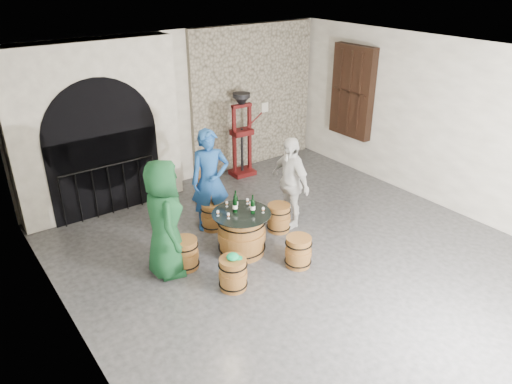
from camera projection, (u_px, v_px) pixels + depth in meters
ground at (305, 261)px, 7.87m from camera, size 8.00×8.00×0.00m
wall_back at (181, 109)px, 10.09m from camera, size 8.00×0.00×8.00m
wall_left at (71, 243)px, 5.32m from camera, size 0.00×8.00×8.00m
wall_right at (450, 127)px, 9.03m from camera, size 0.00×8.00×8.00m
ceiling at (315, 60)px, 6.48m from camera, size 8.00×8.00×0.00m
stone_facing_panel at (253, 97)px, 11.00m from camera, size 3.20×0.12×3.18m
arched_opening at (96, 131)px, 8.90m from camera, size 3.10×0.60×3.19m
shuttered_window at (352, 92)px, 10.63m from camera, size 0.23×1.10×2.00m
barrel_table at (242, 233)px, 7.94m from camera, size 0.96×0.96×0.74m
barrel_stool_left at (185, 254)px, 7.60m from camera, size 0.43×0.43×0.51m
barrel_stool_far at (213, 216)px, 8.73m from camera, size 0.43×0.43×0.51m
barrel_stool_right at (279, 218)px, 8.66m from camera, size 0.43×0.43×0.51m
barrel_stool_near_right at (298, 252)px, 7.66m from camera, size 0.43×0.43×0.51m
barrel_stool_near_left at (233, 274)px, 7.12m from camera, size 0.43×0.43×0.51m
green_cap at (233, 257)px, 6.99m from camera, size 0.23×0.18×0.10m
person_green at (164, 219)px, 7.19m from camera, size 0.83×1.05×1.87m
person_blue at (210, 181)px, 8.46m from camera, size 0.79×0.66×1.86m
person_white at (290, 182)px, 8.61m from camera, size 0.46×1.01×1.69m
wine_bottle_left at (235, 205)px, 7.75m from camera, size 0.08×0.08×0.32m
wine_bottle_center at (253, 206)px, 7.72m from camera, size 0.08×0.08×0.32m
wine_bottle_right at (236, 201)px, 7.86m from camera, size 0.08×0.08×0.32m
tasting_glass_a at (228, 216)px, 7.59m from camera, size 0.05×0.05×0.10m
tasting_glass_b at (250, 205)px, 7.94m from camera, size 0.05×0.05×0.10m
tasting_glass_c at (227, 204)px, 7.96m from camera, size 0.05×0.05×0.10m
tasting_glass_d at (247, 201)px, 8.05m from camera, size 0.05×0.05×0.10m
tasting_glass_e at (263, 210)px, 7.77m from camera, size 0.05×0.05×0.10m
tasting_glass_f at (218, 213)px, 7.67m from camera, size 0.05×0.05×0.10m
side_barrel at (207, 189)px, 9.58m from camera, size 0.49×0.49×0.65m
corking_press at (242, 129)px, 10.58m from camera, size 0.77×0.44×1.87m
control_box at (264, 107)px, 11.19m from camera, size 0.18×0.10×0.22m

